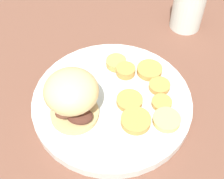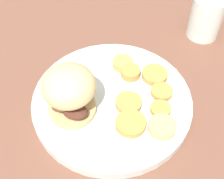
% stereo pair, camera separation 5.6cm
% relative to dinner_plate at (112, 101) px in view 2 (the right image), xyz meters
% --- Properties ---
extents(ground_plane, '(4.00, 4.00, 0.00)m').
position_rel_dinner_plate_xyz_m(ground_plane, '(0.00, 0.00, -0.01)').
color(ground_plane, brown).
extents(dinner_plate, '(0.30, 0.30, 0.02)m').
position_rel_dinner_plate_xyz_m(dinner_plate, '(0.00, 0.00, 0.00)').
color(dinner_plate, silver).
rests_on(dinner_plate, ground_plane).
extents(sandwich, '(0.09, 0.09, 0.10)m').
position_rel_dinner_plate_xyz_m(sandwich, '(0.05, 0.05, 0.06)').
color(sandwich, tan).
rests_on(sandwich, dinner_plate).
extents(potato_round_0, '(0.05, 0.05, 0.01)m').
position_rel_dinner_plate_xyz_m(potato_round_0, '(-0.06, 0.04, 0.02)').
color(potato_round_0, '#BC8942').
rests_on(potato_round_0, dinner_plate).
extents(potato_round_1, '(0.04, 0.04, 0.02)m').
position_rel_dinner_plate_xyz_m(potato_round_1, '(-0.01, -0.07, 0.02)').
color(potato_round_1, '#BC8942').
rests_on(potato_round_1, dinner_plate).
extents(potato_round_2, '(0.04, 0.04, 0.01)m').
position_rel_dinner_plate_xyz_m(potato_round_2, '(0.02, -0.08, 0.02)').
color(potato_round_2, tan).
rests_on(potato_round_2, dinner_plate).
extents(potato_round_3, '(0.05, 0.05, 0.01)m').
position_rel_dinner_plate_xyz_m(potato_round_3, '(-0.11, 0.02, 0.02)').
color(potato_round_3, '#DBB766').
rests_on(potato_round_3, dinner_plate).
extents(potato_round_4, '(0.04, 0.04, 0.01)m').
position_rel_dinner_plate_xyz_m(potato_round_4, '(-0.08, -0.05, 0.02)').
color(potato_round_4, '#BC8942').
rests_on(potato_round_4, dinner_plate).
extents(potato_round_5, '(0.05, 0.05, 0.01)m').
position_rel_dinner_plate_xyz_m(potato_round_5, '(-0.03, 0.00, 0.02)').
color(potato_round_5, '#BC8942').
rests_on(potato_round_5, dinner_plate).
extents(potato_round_6, '(0.04, 0.04, 0.01)m').
position_rel_dinner_plate_xyz_m(potato_round_6, '(-0.09, -0.01, 0.01)').
color(potato_round_6, '#BC8942').
rests_on(potato_round_6, dinner_plate).
extents(potato_round_7, '(0.05, 0.05, 0.01)m').
position_rel_dinner_plate_xyz_m(potato_round_7, '(-0.05, -0.08, 0.02)').
color(potato_round_7, '#BC8942').
rests_on(potato_round_7, dinner_plate).
extents(drinking_glass, '(0.07, 0.07, 0.10)m').
position_rel_dinner_plate_xyz_m(drinking_glass, '(-0.09, -0.28, 0.04)').
color(drinking_glass, silver).
rests_on(drinking_glass, ground_plane).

